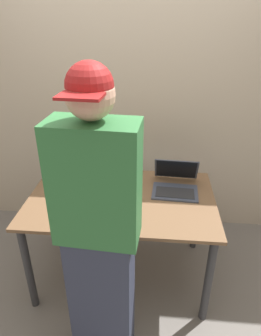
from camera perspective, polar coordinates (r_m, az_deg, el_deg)
The scene contains 8 objects.
ground_plane at distance 2.76m, azimuth -1.47°, elevation -19.03°, with size 8.00×8.00×0.00m, color slate.
desk at distance 2.32m, azimuth -1.67°, elevation -7.64°, with size 1.39×0.88×0.77m.
laptop at distance 2.37m, azimuth 8.51°, elevation -2.82°, with size 0.36×0.38×0.22m.
beer_bottle_amber at distance 2.52m, azimuth -10.72°, elevation 0.48°, with size 0.07×0.07×0.30m.
beer_bottle_green at distance 2.46m, azimuth -13.18°, elevation 0.10°, with size 0.07×0.07×0.34m.
person_figure at distance 1.65m, azimuth -6.01°, elevation -12.81°, with size 0.44×0.31×1.84m.
coffee_mug at distance 2.10m, azimuth -6.39°, elevation -7.01°, with size 0.11×0.07×0.10m.
back_wall at distance 2.81m, azimuth 0.13°, elevation 13.00°, with size 6.00×0.10×2.60m, color tan.
Camera 1 is at (0.24, -1.88, 2.01)m, focal length 32.18 mm.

